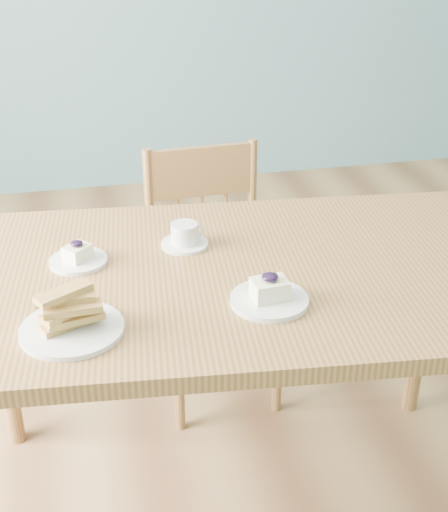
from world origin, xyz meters
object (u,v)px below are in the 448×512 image
(cheesecake_plate_far, at_px, (78,257))
(biscotti_plate, at_px, (71,318))
(dining_chair, at_px, (212,277))
(coffee_cup, at_px, (185,236))
(dining_table, at_px, (235,297))
(cheesecake_plate_near, at_px, (269,295))

(cheesecake_plate_far, xyz_separation_m, biscotti_plate, (-0.03, -0.32, 0.02))
(dining_chair, distance_m, coffee_cup, 0.58)
(biscotti_plate, bearing_deg, dining_table, 25.83)
(cheesecake_plate_far, bearing_deg, cheesecake_plate_near, -35.15)
(cheesecake_plate_near, bearing_deg, biscotti_plate, -177.08)
(dining_table, height_order, coffee_cup, coffee_cup)
(cheesecake_plate_far, bearing_deg, dining_table, -17.59)
(dining_chair, distance_m, biscotti_plate, 0.98)
(coffee_cup, relative_size, biscotti_plate, 0.56)
(dining_table, relative_size, biscotti_plate, 6.99)
(biscotti_plate, bearing_deg, coffee_cup, 49.09)
(coffee_cup, height_order, biscotti_plate, biscotti_plate)
(dining_table, bearing_deg, coffee_cup, 127.70)
(dining_table, distance_m, cheesecake_plate_near, 0.20)
(dining_chair, bearing_deg, coffee_cup, -114.56)
(dining_chair, relative_size, biscotti_plate, 3.96)
(cheesecake_plate_near, height_order, cheesecake_plate_far, cheesecake_plate_near)
(cheesecake_plate_far, relative_size, coffee_cup, 1.17)
(dining_chair, relative_size, coffee_cup, 7.05)
(cheesecake_plate_near, relative_size, coffee_cup, 1.44)
(dining_table, xyz_separation_m, cheesecake_plate_far, (-0.38, 0.12, 0.09))
(cheesecake_plate_far, bearing_deg, dining_chair, 46.18)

